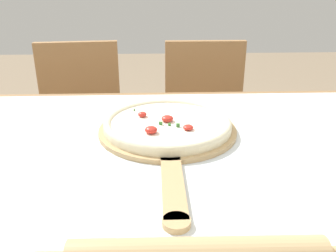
# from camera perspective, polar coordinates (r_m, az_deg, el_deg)

# --- Properties ---
(dining_table) EXTENTS (1.46, 1.02, 0.75)m
(dining_table) POSITION_cam_1_polar(r_m,az_deg,el_deg) (0.89, -2.58, -10.41)
(dining_table) COLOR olive
(dining_table) RESTS_ON ground_plane
(towel_cloth) EXTENTS (1.38, 0.94, 0.00)m
(towel_cloth) POSITION_cam_1_polar(r_m,az_deg,el_deg) (0.84, -2.69, -4.96)
(towel_cloth) COLOR silver
(towel_cloth) RESTS_ON dining_table
(pizza_peel) EXTENTS (0.37, 0.61, 0.01)m
(pizza_peel) POSITION_cam_1_polar(r_m,az_deg,el_deg) (0.94, -0.01, -1.24)
(pizza_peel) COLOR tan
(pizza_peel) RESTS_ON towel_cloth
(pizza) EXTENTS (0.34, 0.34, 0.04)m
(pizza) POSITION_cam_1_polar(r_m,az_deg,el_deg) (0.96, -0.08, 0.41)
(pizza) COLOR beige
(pizza) RESTS_ON pizza_peel
(chair_left) EXTENTS (0.44, 0.44, 0.87)m
(chair_left) POSITION_cam_1_polar(r_m,az_deg,el_deg) (1.74, -13.72, 0.40)
(chair_left) COLOR #A37547
(chair_left) RESTS_ON ground_plane
(chair_right) EXTENTS (0.40, 0.40, 0.87)m
(chair_right) POSITION_cam_1_polar(r_m,az_deg,el_deg) (1.73, 6.00, 0.71)
(chair_right) COLOR #A37547
(chair_right) RESTS_ON ground_plane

